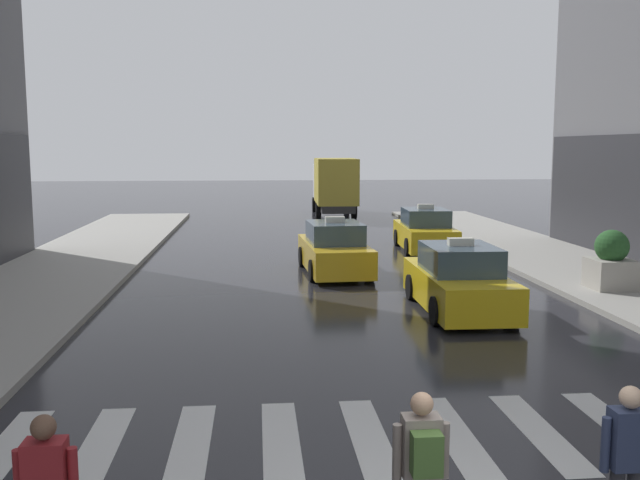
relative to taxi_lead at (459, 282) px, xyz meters
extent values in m
cube|color=silver|center=(-8.15, -7.17, -0.72)|extent=(0.50, 2.80, 0.01)
cube|color=silver|center=(-6.95, -7.17, -0.72)|extent=(0.50, 2.80, 0.01)
cube|color=silver|center=(-5.75, -7.17, -0.72)|extent=(0.50, 2.80, 0.01)
cube|color=silver|center=(-4.55, -7.17, -0.72)|extent=(0.50, 2.80, 0.01)
cube|color=silver|center=(-3.35, -7.17, -0.72)|extent=(0.50, 2.80, 0.01)
cube|color=silver|center=(-2.15, -7.17, -0.72)|extent=(0.50, 2.80, 0.01)
cube|color=silver|center=(-0.95, -7.17, -0.72)|extent=(0.50, 2.80, 0.01)
cube|color=silver|center=(0.25, -7.17, -0.72)|extent=(0.50, 2.80, 0.01)
cube|color=yellow|center=(0.00, 0.02, -0.16)|extent=(1.87, 4.53, 0.84)
cube|color=#384C5B|center=(0.00, -0.08, 0.58)|extent=(1.63, 2.13, 0.64)
cube|color=silver|center=(0.00, -0.08, 0.99)|extent=(0.60, 0.25, 0.18)
cylinder|color=black|center=(-0.83, 1.39, -0.39)|extent=(0.23, 0.66, 0.66)
cylinder|color=black|center=(0.88, 1.36, -0.39)|extent=(0.23, 0.66, 0.66)
cylinder|color=black|center=(-0.88, -1.31, -0.39)|extent=(0.23, 0.66, 0.66)
cylinder|color=black|center=(0.83, -1.34, -0.39)|extent=(0.23, 0.66, 0.66)
cube|color=#F2EAB2|center=(-0.59, 2.30, -0.12)|extent=(0.20, 0.04, 0.14)
cube|color=#F2EAB2|center=(0.67, 2.28, -0.12)|extent=(0.20, 0.04, 0.14)
cube|color=gold|center=(-2.41, 5.45, -0.16)|extent=(2.02, 4.58, 0.84)
cube|color=#384C5B|center=(-2.40, 5.35, 0.58)|extent=(1.70, 2.18, 0.64)
cube|color=silver|center=(-2.40, 5.35, 0.99)|extent=(0.61, 0.27, 0.18)
cylinder|color=black|center=(-3.33, 6.76, -0.39)|extent=(0.25, 0.67, 0.66)
cylinder|color=black|center=(-1.62, 6.84, -0.39)|extent=(0.25, 0.67, 0.66)
cylinder|color=black|center=(-3.20, 4.06, -0.39)|extent=(0.25, 0.67, 0.66)
cylinder|color=black|center=(-1.49, 4.15, -0.39)|extent=(0.25, 0.67, 0.66)
cube|color=#F2EAB2|center=(-3.15, 7.69, -0.12)|extent=(0.20, 0.05, 0.14)
cube|color=#F2EAB2|center=(-1.89, 7.75, -0.12)|extent=(0.20, 0.05, 0.14)
cube|color=yellow|center=(1.62, 10.00, -0.16)|extent=(2.04, 4.59, 0.84)
cube|color=#384C5B|center=(1.61, 9.90, 0.58)|extent=(1.71, 2.18, 0.64)
cube|color=silver|center=(1.61, 9.90, 0.99)|extent=(0.61, 0.27, 0.18)
cylinder|color=black|center=(0.84, 11.40, -0.39)|extent=(0.26, 0.67, 0.66)
cylinder|color=black|center=(2.54, 11.30, -0.39)|extent=(0.26, 0.67, 0.66)
cylinder|color=black|center=(0.69, 8.70, -0.39)|extent=(0.26, 0.67, 0.66)
cylinder|color=black|center=(2.40, 8.61, -0.39)|extent=(0.26, 0.67, 0.66)
cube|color=#F2EAB2|center=(1.11, 12.30, -0.12)|extent=(0.20, 0.05, 0.14)
cube|color=#F2EAB2|center=(2.37, 12.23, -0.12)|extent=(0.20, 0.05, 0.14)
cube|color=#2D2D2D|center=(-0.35, 23.75, -0.07)|extent=(2.04, 6.66, 0.40)
cube|color=silver|center=(-0.23, 27.05, 1.18)|extent=(2.16, 1.88, 2.10)
cube|color=#384C5B|center=(-0.19, 27.97, 1.54)|extent=(1.89, 0.11, 0.95)
cube|color=gold|center=(-0.38, 22.85, 1.38)|extent=(2.37, 4.88, 2.50)
cylinder|color=black|center=(-1.23, 26.88, -0.27)|extent=(0.31, 0.91, 0.90)
cylinder|color=black|center=(0.76, 26.81, -0.27)|extent=(0.31, 0.91, 0.90)
cylinder|color=black|center=(-1.40, 22.35, -0.27)|extent=(0.31, 0.91, 0.90)
cylinder|color=black|center=(0.60, 22.27, -0.27)|extent=(0.31, 0.91, 0.90)
cube|color=gray|center=(-3.32, -9.95, 0.40)|extent=(0.36, 0.24, 0.60)
sphere|color=tan|center=(-3.32, -9.95, 0.82)|extent=(0.22, 0.22, 0.22)
cylinder|color=gray|center=(-3.55, -9.95, 0.35)|extent=(0.09, 0.09, 0.55)
cylinder|color=gray|center=(-3.09, -9.95, 0.35)|extent=(0.09, 0.09, 0.55)
cube|color=#4C7233|center=(-3.32, -10.17, 0.42)|extent=(0.28, 0.18, 0.40)
cube|color=#2D3856|center=(-1.27, -9.97, 0.40)|extent=(0.36, 0.24, 0.60)
sphere|color=beige|center=(-1.27, -9.97, 0.82)|extent=(0.22, 0.22, 0.22)
cylinder|color=#2D3856|center=(-1.50, -9.97, 0.35)|extent=(0.09, 0.09, 0.55)
cube|color=maroon|center=(-6.69, -10.20, 0.40)|extent=(0.36, 0.24, 0.60)
sphere|color=brown|center=(-6.69, -10.20, 0.82)|extent=(0.22, 0.22, 0.22)
cylinder|color=maroon|center=(-6.92, -10.20, 0.35)|extent=(0.09, 0.09, 0.55)
cylinder|color=maroon|center=(-6.46, -10.20, 0.35)|extent=(0.09, 0.09, 0.55)
cube|color=#A8A399|center=(4.69, 1.62, -0.17)|extent=(1.10, 1.10, 0.80)
sphere|color=#285628|center=(4.69, 1.62, 0.58)|extent=(0.90, 0.90, 0.90)
camera|label=1|loc=(-4.84, -16.10, 3.20)|focal=38.99mm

